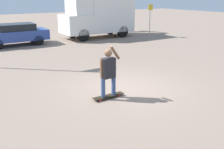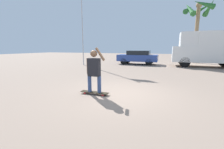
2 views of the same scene
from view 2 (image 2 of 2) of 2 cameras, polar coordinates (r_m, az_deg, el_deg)
ground_plane at (r=5.80m, az=3.31°, el=-7.21°), size 80.00×80.00×0.00m
skateboard at (r=5.71m, az=-6.66°, el=-6.79°), size 1.10×0.23×0.09m
person_skateboarder at (r=5.51m, az=-6.86°, el=2.27°), size 0.74×0.25×1.66m
camper_van at (r=16.07m, az=32.75°, el=8.48°), size 5.63×2.23×3.12m
parked_car_blue at (r=16.16m, az=9.79°, el=6.62°), size 4.12×1.80×1.43m
palm_tree_near_van at (r=20.32m, az=29.91°, el=19.54°), size 3.18×3.26×6.84m
flagpole at (r=15.73m, az=-11.00°, el=20.42°), size 1.17×0.12×7.87m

